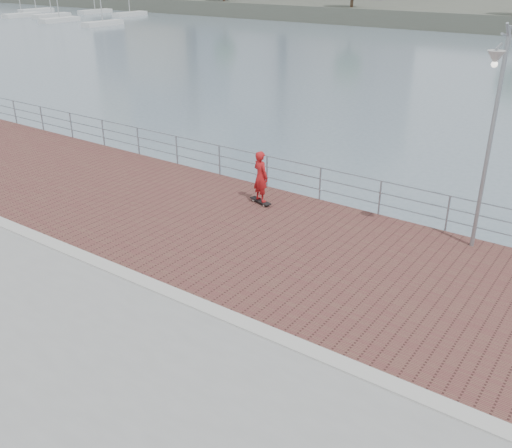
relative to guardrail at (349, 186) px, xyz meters
The scene contains 8 objects.
water 7.50m from the guardrail, 90.00° to the right, with size 400.00×400.00×0.00m, color slate.
brick_lane 3.47m from the guardrail, 90.00° to the right, with size 40.00×6.80×0.02m, color brown.
curb 7.03m from the guardrail, 90.00° to the right, with size 40.00×0.40×0.06m, color #B7B5AD.
guardrail is the anchor object (origin of this frame).
street_lamp 5.19m from the guardrail, 12.81° to the right, with size 0.40×1.17×5.51m.
skateboard 2.82m from the guardrail, 150.09° to the right, with size 0.87×0.46×0.10m.
skateboarder 2.77m from the guardrail, 150.09° to the right, with size 0.60×0.39×1.64m, color red.
marina 96.14m from the guardrail, 146.88° to the left, with size 31.68×21.32×10.41m.
Camera 1 is at (7.14, -8.10, 7.02)m, focal length 40.00 mm.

